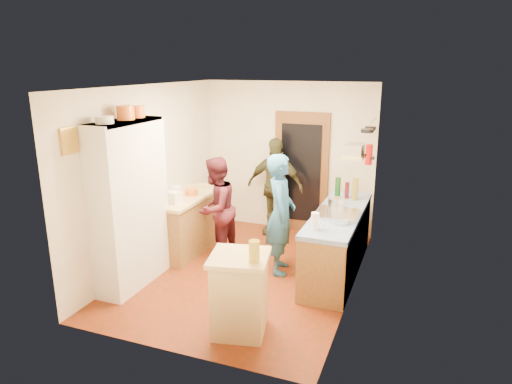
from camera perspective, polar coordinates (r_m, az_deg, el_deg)
The scene contains 44 objects.
floor at distance 6.62m, azimuth -1.29°, elevation -10.10°, with size 3.00×4.00×0.02m, color maroon.
ceiling at distance 5.97m, azimuth -1.45°, elevation 13.20°, with size 3.00×4.00×0.02m, color silver.
wall_back at distance 8.01m, azimuth 4.06°, elevation 4.36°, with size 3.00×0.02×2.60m, color #EDE4CD.
wall_front at distance 4.45m, azimuth -11.17°, elevation -5.25°, with size 3.00×0.02×2.60m, color #EDE4CD.
wall_left at distance 6.86m, azimuth -13.14°, elevation 2.05°, with size 0.02×4.00×2.60m, color #EDE4CD.
wall_right at distance 5.79m, azimuth 12.63°, elevation -0.44°, with size 0.02×4.00×2.60m, color #EDE4CD.
door_frame at distance 7.96m, azimuth 5.66°, elevation 2.40°, with size 0.95×0.06×2.10m, color brown.
door_glass at distance 7.93m, azimuth 5.60°, elevation 2.35°, with size 0.70×0.02×1.70m, color black.
hutch_body at distance 6.16m, azimuth -15.49°, elevation -1.58°, with size 0.40×1.20×2.20m, color silver.
hutch_top_shelf at distance 5.94m, azimuth -16.25°, elevation 8.42°, with size 0.40×1.14×0.04m, color silver.
plate_stack at distance 5.66m, azimuth -18.43°, elevation 8.57°, with size 0.21×0.21×0.09m, color white.
orange_pot_a at distance 5.98m, azimuth -16.00°, elevation 9.51°, with size 0.22×0.22×0.18m, color orange.
orange_pot_b at distance 6.19m, azimuth -14.54°, elevation 9.70°, with size 0.17×0.17×0.15m, color orange.
left_counter_base at distance 7.31m, azimuth -8.75°, elevation -4.02°, with size 0.60×1.40×0.85m, color olive.
left_counter_top at distance 7.18m, azimuth -8.89°, elevation -0.64°, with size 0.64×1.44×0.05m, color tan.
toaster at distance 6.79m, azimuth -10.21°, elevation -0.68°, with size 0.22×0.15×0.17m, color white.
kettle at distance 7.05m, azimuth -9.88°, elevation -0.02°, with size 0.16×0.16×0.18m, color white.
orange_bowl at distance 7.18m, azimuth -8.06°, elevation -0.01°, with size 0.20×0.20×0.09m, color orange.
chopping_board at distance 7.68m, azimuth -6.53°, elevation 0.82°, with size 0.30×0.22×0.03m, color tan.
right_counter_base at distance 6.58m, azimuth 10.15°, elevation -6.41°, with size 0.60×2.20×0.84m, color olive.
right_counter_top at distance 6.43m, azimuth 10.34°, elevation -2.69°, with size 0.62×2.22×0.06m, color #1646AA.
hob at distance 6.26m, azimuth 10.08°, elevation -2.70°, with size 0.55×0.58×0.04m, color silver.
pot_on_hob at distance 6.41m, azimuth 9.98°, elevation -1.40°, with size 0.22×0.22×0.14m, color silver.
bottle_a at distance 7.00m, azimuth 10.18°, elevation 0.49°, with size 0.08×0.08×0.33m, color #143F14.
bottle_b at distance 7.04m, azimuth 11.30°, elevation 0.21°, with size 0.06×0.06×0.25m, color #591419.
bottle_c at distance 6.97m, azimuth 12.31°, elevation 0.37°, with size 0.09×0.09×0.34m, color olive.
paper_towel at distance 5.67m, azimuth 7.39°, elevation -3.63°, with size 0.10×0.10×0.21m, color white.
mixing_bowl at distance 5.95m, azimuth 10.47°, elevation -3.45°, with size 0.24×0.24×0.09m, color silver.
island_base at distance 5.10m, azimuth -2.05°, elevation -12.87°, with size 0.55×0.55×0.86m, color tan.
island_top at distance 4.90m, azimuth -2.11°, elevation -8.19°, with size 0.62×0.62×0.05m, color tan.
cutting_board at distance 4.95m, azimuth -2.57°, elevation -7.82°, with size 0.35×0.28×0.02m, color white.
oil_jar at distance 4.71m, azimuth -0.22°, elevation -7.39°, with size 0.11×0.11×0.23m, color #AD9E2D.
pan_rail at distance 7.14m, azimuth 14.44°, elevation 8.61°, with size 0.02×0.02×0.65m, color silver.
pan_hang_a at distance 6.99m, azimuth 13.70°, elevation 7.44°, with size 0.18×0.18×0.05m, color black.
pan_hang_b at distance 7.19m, azimuth 13.90°, elevation 7.48°, with size 0.16×0.16×0.05m, color black.
pan_hang_c at distance 7.38m, azimuth 14.11°, elevation 7.76°, with size 0.17×0.17×0.05m, color black.
wall_shelf at distance 6.15m, azimuth 12.19°, elevation 4.37°, with size 0.26×0.42×0.03m, color tan.
radio at distance 6.13m, azimuth 12.24°, elevation 5.19°, with size 0.22×0.30×0.15m, color silver.
ext_bracket at distance 7.40m, azimuth 14.36°, elevation 4.14°, with size 0.06×0.10×0.04m, color black.
fire_extinguisher at distance 7.40m, azimuth 13.93°, elevation 4.56°, with size 0.11×0.11×0.32m, color red.
picture_frame at distance 5.51m, azimuth -22.32°, elevation 5.97°, with size 0.03×0.25×0.30m, color gold.
person_hob at distance 6.34m, azimuth 3.38°, elevation -2.88°, with size 0.62×0.41×1.71m, color #26588A.
person_left at distance 6.87m, azimuth -4.68°, elevation -2.03°, with size 0.76×0.59×1.57m, color #461620.
person_back at distance 7.82m, azimuth 2.43°, elevation 0.67°, with size 0.99×0.41×1.69m, color #3C3B22.
Camera 1 is at (2.25, -5.52, 2.87)m, focal length 32.00 mm.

